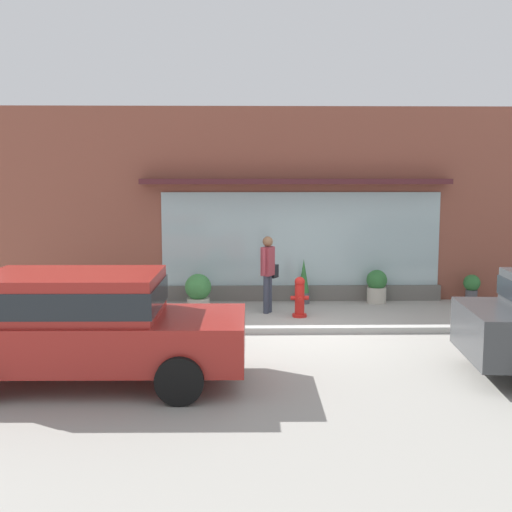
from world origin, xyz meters
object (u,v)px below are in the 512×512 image
Objects in this scene: potted_plant_near_hydrant at (198,290)px; potted_plant_corner_tall at (472,287)px; parked_car_red at (83,321)px; potted_plant_low_front at (304,282)px; pedestrian_with_handbag at (268,269)px; potted_plant_window_right at (377,286)px; fire_hydrant at (300,297)px.

potted_plant_near_hydrant is 6.32m from potted_plant_corner_tall.
parked_car_red is 4.30× the size of potted_plant_low_front.
potted_plant_near_hydrant is (-1.55, 0.62, -0.57)m from pedestrian_with_handbag.
potted_plant_window_right is 1.03× the size of potted_plant_near_hydrant.
pedestrian_with_handbag is 5.49m from parked_car_red.
potted_plant_corner_tall is at bearing -0.13° from potted_plant_low_front.
parked_car_red reaches higher than potted_plant_low_front.
pedestrian_with_handbag is 2.14× the size of potted_plant_window_right.
fire_hydrant reaches higher than potted_plant_window_right.
potted_plant_window_right is at bearing 37.19° from fire_hydrant.
fire_hydrant is 0.51× the size of pedestrian_with_handbag.
potted_plant_low_front is at bearing 8.83° from potted_plant_near_hydrant.
potted_plant_corner_tall is (6.31, 0.36, -0.00)m from potted_plant_near_hydrant.
potted_plant_near_hydrant is at bearing 77.34° from parked_car_red.
potted_plant_corner_tall is (2.21, -0.03, -0.02)m from potted_plant_window_right.
pedestrian_with_handbag is 2.81m from potted_plant_window_right.
pedestrian_with_handbag is 2.51× the size of potted_plant_corner_tall.
parked_car_red reaches higher than fire_hydrant.
potted_plant_corner_tall is at bearing -0.87° from potted_plant_window_right.
potted_plant_near_hydrant is (-2.19, 1.06, -0.03)m from fire_hydrant.
fire_hydrant is 2.43m from potted_plant_near_hydrant.
potted_plant_near_hydrant is (-4.11, -0.40, -0.01)m from potted_plant_window_right.
fire_hydrant is at bearing -161.00° from potted_plant_corner_tall.
pedestrian_with_handbag is at bearing 59.84° from parked_car_red.
parked_car_red is 6.69× the size of potted_plant_corner_tall.
potted_plant_low_front is (3.67, 5.71, -0.41)m from parked_car_red.
parked_car_red is 9.50m from potted_plant_corner_tall.
pedestrian_with_handbag reaches higher than potted_plant_corner_tall.
potted_plant_corner_tall is at bearing 3.30° from potted_plant_near_hydrant.
pedestrian_with_handbag is 1.61× the size of potted_plant_low_front.
parked_car_red is 5.51m from potted_plant_near_hydrant.
parked_car_red is 6.80m from potted_plant_low_front.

